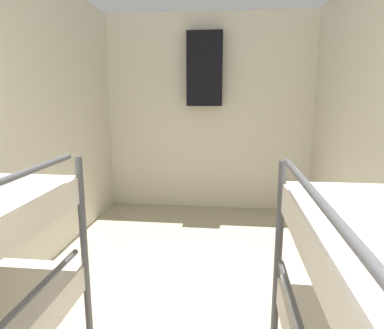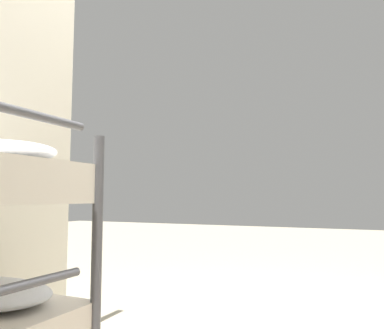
# 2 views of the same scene
# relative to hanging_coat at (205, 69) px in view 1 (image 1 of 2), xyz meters

# --- Properties ---
(wall_back) EXTENTS (2.78, 0.06, 2.52)m
(wall_back) POSITION_rel_hanging_coat_xyz_m (0.05, 0.15, -0.56)
(wall_back) COLOR beige
(wall_back) RESTS_ON ground_plane
(hanging_coat) EXTENTS (0.44, 0.12, 0.90)m
(hanging_coat) POSITION_rel_hanging_coat_xyz_m (0.00, 0.00, 0.00)
(hanging_coat) COLOR black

